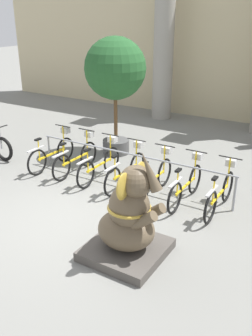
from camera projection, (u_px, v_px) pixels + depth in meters
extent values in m
plane|color=slate|center=(70.00, 219.00, 7.24)|extent=(60.00, 60.00, 0.00)
cube|color=#C6B78E|center=(225.00, 33.00, 12.84)|extent=(20.00, 0.20, 6.00)
cylinder|color=gray|center=(164.00, 48.00, 13.12)|extent=(0.71, 0.71, 5.00)
cylinder|color=gray|center=(49.00, 150.00, 9.71)|extent=(0.05, 0.05, 0.75)
cylinder|color=gray|center=(235.00, 194.00, 7.38)|extent=(0.05, 0.05, 0.75)
cylinder|color=gray|center=(129.00, 154.00, 8.40)|extent=(4.95, 0.04, 0.04)
torus|color=black|center=(65.00, 150.00, 9.88)|extent=(0.05, 0.65, 0.65)
torus|color=black|center=(37.00, 162.00, 9.05)|extent=(0.05, 0.65, 0.65)
cube|color=yellow|center=(52.00, 154.00, 9.44)|extent=(0.04, 0.95, 0.04)
cube|color=#BCBCBC|center=(36.00, 149.00, 8.92)|extent=(0.06, 0.54, 0.03)
cylinder|color=yellow|center=(39.00, 151.00, 9.02)|extent=(0.03, 0.03, 0.54)
cube|color=black|center=(38.00, 139.00, 8.91)|extent=(0.08, 0.18, 0.04)
cylinder|color=yellow|center=(63.00, 138.00, 9.72)|extent=(0.03, 0.03, 0.66)
cylinder|color=black|center=(63.00, 126.00, 9.59)|extent=(0.48, 0.03, 0.03)
cube|color=#BCBCBC|center=(66.00, 130.00, 9.72)|extent=(0.20, 0.16, 0.14)
torus|color=black|center=(88.00, 154.00, 9.57)|extent=(0.05, 0.65, 0.65)
torus|color=black|center=(61.00, 168.00, 8.74)|extent=(0.05, 0.65, 0.65)
cube|color=yellow|center=(75.00, 159.00, 9.13)|extent=(0.04, 0.95, 0.04)
cube|color=#BCBCBC|center=(60.00, 154.00, 8.61)|extent=(0.06, 0.54, 0.03)
cylinder|color=yellow|center=(63.00, 156.00, 8.71)|extent=(0.03, 0.03, 0.54)
cube|color=black|center=(63.00, 144.00, 8.60)|extent=(0.08, 0.18, 0.04)
cylinder|color=yellow|center=(87.00, 142.00, 9.41)|extent=(0.03, 0.03, 0.66)
cylinder|color=black|center=(86.00, 130.00, 9.28)|extent=(0.48, 0.03, 0.03)
cube|color=#BCBCBC|center=(89.00, 134.00, 9.41)|extent=(0.20, 0.16, 0.14)
torus|color=black|center=(112.00, 160.00, 9.20)|extent=(0.05, 0.65, 0.65)
torus|color=black|center=(86.00, 175.00, 8.37)|extent=(0.05, 0.65, 0.65)
cube|color=yellow|center=(99.00, 165.00, 8.76)|extent=(0.04, 0.95, 0.04)
cube|color=#BCBCBC|center=(85.00, 161.00, 8.24)|extent=(0.06, 0.54, 0.03)
cylinder|color=yellow|center=(88.00, 162.00, 8.34)|extent=(0.03, 0.03, 0.54)
cube|color=black|center=(87.00, 150.00, 8.23)|extent=(0.08, 0.18, 0.04)
cylinder|color=yellow|center=(110.00, 148.00, 9.04)|extent=(0.03, 0.03, 0.66)
cylinder|color=black|center=(110.00, 135.00, 8.91)|extent=(0.48, 0.03, 0.03)
cube|color=#BCBCBC|center=(113.00, 139.00, 9.04)|extent=(0.20, 0.16, 0.14)
torus|color=black|center=(137.00, 166.00, 8.85)|extent=(0.05, 0.65, 0.65)
torus|color=black|center=(113.00, 182.00, 8.02)|extent=(0.05, 0.65, 0.65)
cube|color=yellow|center=(125.00, 172.00, 8.41)|extent=(0.04, 0.95, 0.04)
cube|color=#BCBCBC|center=(112.00, 167.00, 7.88)|extent=(0.06, 0.54, 0.03)
cylinder|color=yellow|center=(115.00, 169.00, 7.99)|extent=(0.03, 0.03, 0.54)
cube|color=black|center=(115.00, 156.00, 7.88)|extent=(0.08, 0.18, 0.04)
cylinder|color=yellow|center=(136.00, 153.00, 8.69)|extent=(0.03, 0.03, 0.66)
cylinder|color=black|center=(136.00, 140.00, 8.56)|extent=(0.48, 0.03, 0.03)
cube|color=#BCBCBC|center=(139.00, 144.00, 8.69)|extent=(0.20, 0.16, 0.14)
torus|color=black|center=(164.00, 172.00, 8.49)|extent=(0.05, 0.65, 0.65)
torus|color=black|center=(142.00, 190.00, 7.66)|extent=(0.05, 0.65, 0.65)
cube|color=yellow|center=(154.00, 179.00, 8.05)|extent=(0.04, 0.95, 0.04)
cube|color=#BCBCBC|center=(142.00, 175.00, 7.53)|extent=(0.06, 0.54, 0.03)
cylinder|color=yellow|center=(144.00, 176.00, 7.63)|extent=(0.03, 0.03, 0.54)
cube|color=black|center=(145.00, 163.00, 7.52)|extent=(0.08, 0.18, 0.04)
cylinder|color=yellow|center=(164.00, 159.00, 8.33)|extent=(0.03, 0.03, 0.66)
cylinder|color=black|center=(165.00, 146.00, 8.20)|extent=(0.48, 0.03, 0.03)
cube|color=#BCBCBC|center=(167.00, 150.00, 8.33)|extent=(0.20, 0.16, 0.14)
torus|color=black|center=(195.00, 179.00, 8.15)|extent=(0.05, 0.65, 0.65)
torus|color=black|center=(175.00, 198.00, 7.33)|extent=(0.05, 0.65, 0.65)
cube|color=yellow|center=(185.00, 186.00, 7.72)|extent=(0.04, 0.95, 0.04)
cube|color=#BCBCBC|center=(176.00, 182.00, 7.19)|extent=(0.06, 0.54, 0.03)
cylinder|color=yellow|center=(177.00, 184.00, 7.30)|extent=(0.03, 0.03, 0.54)
cube|color=black|center=(178.00, 170.00, 7.19)|extent=(0.08, 0.18, 0.04)
cylinder|color=yellow|center=(195.00, 166.00, 7.99)|extent=(0.03, 0.03, 0.66)
cylinder|color=black|center=(196.00, 151.00, 7.87)|extent=(0.48, 0.03, 0.03)
cube|color=#BCBCBC|center=(198.00, 156.00, 8.00)|extent=(0.20, 0.16, 0.14)
torus|color=black|center=(228.00, 187.00, 7.81)|extent=(0.05, 0.65, 0.65)
torus|color=black|center=(210.00, 207.00, 6.98)|extent=(0.05, 0.65, 0.65)
cube|color=yellow|center=(220.00, 194.00, 7.38)|extent=(0.04, 0.95, 0.04)
cube|color=#BCBCBC|center=(212.00, 191.00, 6.85)|extent=(0.06, 0.54, 0.03)
cylinder|color=yellow|center=(213.00, 192.00, 6.96)|extent=(0.03, 0.03, 0.54)
cube|color=black|center=(215.00, 178.00, 6.84)|extent=(0.08, 0.18, 0.04)
cylinder|color=yellow|center=(229.00, 173.00, 7.65)|extent=(0.03, 0.03, 0.66)
cylinder|color=black|center=(230.00, 158.00, 7.52)|extent=(0.48, 0.03, 0.03)
cube|color=#BCBCBC|center=(231.00, 163.00, 7.65)|extent=(0.20, 0.16, 0.14)
cube|color=#4C4742|center=(126.00, 250.00, 6.17)|extent=(1.23, 1.23, 0.16)
ellipsoid|color=brown|center=(126.00, 229.00, 6.02)|extent=(0.95, 0.84, 0.62)
ellipsoid|color=brown|center=(129.00, 207.00, 5.83)|extent=(0.67, 0.62, 0.78)
sphere|color=brown|center=(136.00, 181.00, 5.59)|extent=(0.50, 0.50, 0.50)
ellipsoid|color=#B79333|center=(140.00, 175.00, 5.82)|extent=(0.08, 0.36, 0.42)
ellipsoid|color=#B79333|center=(123.00, 187.00, 5.42)|extent=(0.08, 0.36, 0.42)
cone|color=brown|center=(149.00, 171.00, 5.40)|extent=(0.43, 0.18, 0.63)
cylinder|color=brown|center=(151.00, 213.00, 5.82)|extent=(0.50, 0.17, 0.44)
cylinder|color=brown|center=(142.00, 221.00, 5.60)|extent=(0.50, 0.17, 0.44)
torus|color=#B79333|center=(129.00, 207.00, 5.83)|extent=(0.70, 0.70, 0.05)
torus|color=black|center=(3.00, 149.00, 9.91)|extent=(0.67, 0.09, 0.67)
cylinder|color=#99999E|center=(1.00, 139.00, 9.82)|extent=(0.04, 0.04, 0.56)
cylinder|color=#4C4C4C|center=(116.00, 146.00, 10.52)|extent=(0.74, 0.74, 0.39)
cylinder|color=brown|center=(116.00, 117.00, 10.19)|extent=(0.10, 0.10, 1.30)
sphere|color=#235628|center=(115.00, 68.00, 9.69)|extent=(1.62, 1.62, 1.62)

